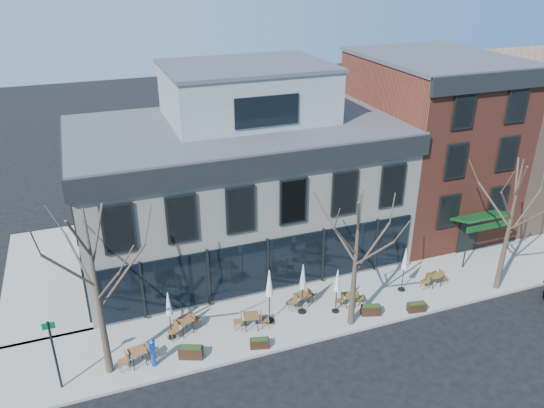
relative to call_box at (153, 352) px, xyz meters
name	(u,v)px	position (x,y,z in m)	size (l,w,h in m)	color
ground	(267,295)	(6.63, 3.55, -0.92)	(120.00, 120.00, 0.00)	black
sidewalk_front	(339,303)	(9.88, 1.40, -0.84)	(33.50, 4.70, 0.15)	gray
sidewalk_side	(47,276)	(-4.62, 9.55, -0.84)	(4.50, 12.00, 0.15)	gray
corner_building	(239,181)	(6.70, 8.62, 3.81)	(18.39, 10.39, 11.10)	beige
red_brick_building	(428,142)	(19.63, 8.53, 4.72)	(8.20, 11.78, 11.18)	brown
bg_building	(533,131)	(29.63, 9.55, 4.08)	(12.00, 12.00, 10.00)	#8C664C
tree_corner	(97,293)	(-1.86, 0.34, 3.33)	(3.93, 3.98, 7.92)	#382B21
tree_mid	(356,260)	(9.64, -0.36, 2.87)	(3.50, 3.55, 7.04)	#382B21
tree_right	(510,225)	(18.64, -0.36, 3.10)	(3.72, 3.77, 7.48)	#382B21
sign_pole	(54,351)	(-3.87, 0.05, 1.16)	(0.50, 0.10, 3.40)	black
call_box	(153,352)	(0.00, 0.00, 0.00)	(0.29, 0.29, 1.45)	#0D3BAE
cafe_set_0	(138,356)	(-0.64, 0.32, -0.29)	(1.83, 0.84, 0.94)	brown
cafe_set_1	(185,325)	(1.76, 1.75, -0.28)	(1.82, 1.11, 0.94)	brown
cafe_set_2	(251,320)	(4.88, 0.98, -0.29)	(1.82, 0.86, 0.93)	brown
cafe_set_3	(302,299)	(7.93, 1.81, -0.33)	(1.66, 0.76, 0.85)	brown
cafe_set_4	(350,299)	(10.25, 0.97, -0.35)	(1.58, 0.71, 0.81)	brown
cafe_set_5	(434,279)	(15.47, 0.99, -0.32)	(1.65, 0.69, 0.86)	brown
umbrella_0	(169,306)	(1.09, 1.64, 1.05)	(0.41, 0.41, 2.57)	black
umbrella_1	(269,286)	(5.90, 1.21, 1.32)	(0.47, 0.47, 2.96)	black
umbrella_2	(303,279)	(7.71, 1.31, 1.23)	(0.45, 0.45, 2.84)	black
umbrella_3	(337,283)	(9.34, 0.75, 0.99)	(0.40, 0.40, 2.49)	black
umbrella_4	(405,261)	(13.59, 1.24, 1.08)	(0.42, 0.42, 2.61)	black
planter_0	(191,352)	(1.66, -0.05, -0.47)	(1.17, 0.81, 0.61)	#311B10
planter_1	(260,343)	(4.80, -0.49, -0.52)	(0.95, 0.56, 0.50)	black
planter_2	(371,310)	(10.90, -0.09, -0.49)	(1.06, 0.67, 0.55)	black
planter_3	(416,307)	(13.23, -0.65, -0.51)	(0.98, 0.53, 0.52)	black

